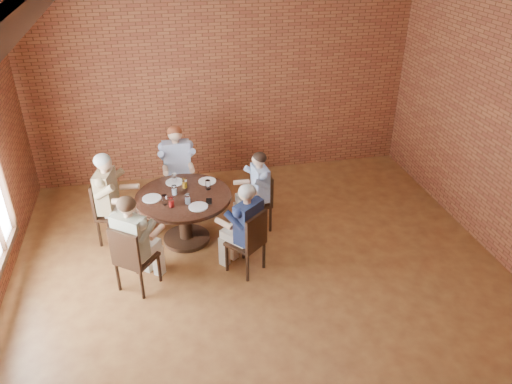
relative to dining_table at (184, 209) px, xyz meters
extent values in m
plane|color=#94602E|center=(0.90, -1.44, -0.53)|extent=(7.00, 7.00, 0.00)
plane|color=silver|center=(0.90, -1.44, 2.87)|extent=(7.00, 7.00, 0.00)
plane|color=brown|center=(0.90, 2.06, 1.17)|extent=(7.00, 0.00, 7.00)
cylinder|color=black|center=(0.00, 0.00, -0.50)|extent=(0.67, 0.67, 0.06)
cylinder|color=black|center=(0.00, 0.00, -0.18)|extent=(0.19, 0.19, 0.64)
cylinder|color=#361C13|center=(0.00, 0.00, 0.20)|extent=(1.34, 1.34, 0.05)
cube|color=black|center=(1.07, 0.12, -0.10)|extent=(0.42, 0.42, 0.04)
cube|color=black|center=(1.24, 0.14, 0.14)|extent=(0.08, 0.38, 0.44)
cylinder|color=black|center=(0.89, 0.26, -0.32)|extent=(0.04, 0.04, 0.41)
cylinder|color=black|center=(0.93, -0.06, -0.32)|extent=(0.04, 0.04, 0.41)
cylinder|color=black|center=(1.21, 0.30, -0.32)|extent=(0.04, 0.04, 0.41)
cylinder|color=black|center=(1.25, -0.02, -0.32)|extent=(0.04, 0.04, 0.41)
cube|color=black|center=(-0.01, 1.02, -0.10)|extent=(0.44, 0.44, 0.04)
cube|color=black|center=(-0.01, 1.22, 0.17)|extent=(0.44, 0.04, 0.50)
cylinder|color=black|center=(-0.20, 0.83, -0.32)|extent=(0.04, 0.04, 0.41)
cylinder|color=black|center=(0.18, 0.83, -0.32)|extent=(0.04, 0.04, 0.41)
cylinder|color=black|center=(-0.20, 1.20, -0.32)|extent=(0.04, 0.04, 0.41)
cylinder|color=black|center=(0.18, 1.21, -0.32)|extent=(0.04, 0.04, 0.41)
cube|color=black|center=(-0.98, 0.24, -0.10)|extent=(0.53, 0.53, 0.04)
cube|color=black|center=(-1.18, 0.29, 0.17)|extent=(0.14, 0.44, 0.50)
cylinder|color=black|center=(-0.84, 0.01, -0.32)|extent=(0.04, 0.04, 0.41)
cylinder|color=black|center=(-0.75, 0.38, -0.32)|extent=(0.04, 0.04, 0.41)
cylinder|color=black|center=(-1.21, 0.10, -0.32)|extent=(0.04, 0.04, 0.41)
cylinder|color=black|center=(-1.12, 0.47, -0.32)|extent=(0.04, 0.04, 0.41)
cube|color=black|center=(-0.67, -0.89, -0.10)|extent=(0.60, 0.60, 0.04)
cube|color=black|center=(-0.79, -1.04, 0.16)|extent=(0.36, 0.29, 0.49)
cylinder|color=black|center=(-0.42, -0.85, -0.32)|extent=(0.04, 0.04, 0.41)
cylinder|color=black|center=(-0.71, -0.63, -0.32)|extent=(0.04, 0.04, 0.41)
cylinder|color=black|center=(-0.64, -1.15, -0.32)|extent=(0.04, 0.04, 0.41)
cylinder|color=black|center=(-0.93, -0.93, -0.32)|extent=(0.04, 0.04, 0.41)
cube|color=black|center=(0.71, -0.84, -0.10)|extent=(0.58, 0.58, 0.04)
cube|color=black|center=(0.83, -0.98, 0.16)|extent=(0.34, 0.30, 0.47)
cylinder|color=black|center=(0.73, -0.60, -0.32)|extent=(0.04, 0.04, 0.41)
cylinder|color=black|center=(0.47, -0.82, -0.32)|extent=(0.04, 0.04, 0.41)
cylinder|color=black|center=(0.96, -0.86, -0.32)|extent=(0.04, 0.04, 0.41)
cylinder|color=black|center=(0.69, -1.09, -0.32)|extent=(0.04, 0.04, 0.41)
cylinder|color=white|center=(0.38, 0.34, 0.23)|extent=(0.26, 0.26, 0.01)
cylinder|color=white|center=(-0.09, 0.40, 0.23)|extent=(0.26, 0.26, 0.01)
cylinder|color=white|center=(-0.43, 0.00, 0.23)|extent=(0.26, 0.26, 0.01)
cylinder|color=white|center=(0.17, -0.35, 0.23)|extent=(0.26, 0.26, 0.01)
cylinder|color=white|center=(0.36, 0.11, 0.29)|extent=(0.07, 0.07, 0.14)
cylinder|color=white|center=(0.04, 0.22, 0.29)|extent=(0.07, 0.07, 0.14)
cylinder|color=white|center=(-0.09, 0.41, 0.29)|extent=(0.07, 0.07, 0.14)
cylinder|color=white|center=(-0.11, 0.05, 0.29)|extent=(0.07, 0.07, 0.14)
cylinder|color=white|center=(-0.26, -0.19, 0.29)|extent=(0.07, 0.07, 0.14)
cylinder|color=white|center=(-0.17, -0.27, 0.29)|extent=(0.07, 0.07, 0.14)
cylinder|color=white|center=(0.05, -0.23, 0.29)|extent=(0.07, 0.07, 0.14)
cube|color=black|center=(0.33, -0.23, 0.23)|extent=(0.10, 0.16, 0.01)
camera|label=1|loc=(-0.25, -6.08, 3.69)|focal=35.00mm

